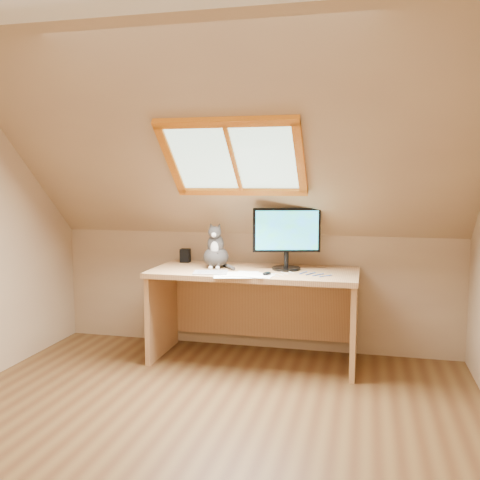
# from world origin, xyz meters

# --- Properties ---
(ground) EXTENTS (3.50, 3.50, 0.00)m
(ground) POSITION_xyz_m (0.00, 0.00, 0.00)
(ground) COLOR brown
(ground) RESTS_ON ground
(room_shell) EXTENTS (3.52, 3.52, 2.41)m
(room_shell) POSITION_xyz_m (0.00, -0.09, 1.43)
(room_shell) COLOR tan
(room_shell) RESTS_ON ground
(desk) EXTENTS (1.64, 0.72, 0.75)m
(desk) POSITION_xyz_m (0.08, 1.45, 0.52)
(desk) COLOR tan
(desk) RESTS_ON ground
(monitor) EXTENTS (0.53, 0.23, 0.49)m
(monitor) POSITION_xyz_m (0.33, 1.45, 1.03)
(monitor) COLOR black
(monitor) RESTS_ON desk
(cat) EXTENTS (0.23, 0.27, 0.38)m
(cat) POSITION_xyz_m (-0.25, 1.42, 0.88)
(cat) COLOR #383431
(cat) RESTS_ON desk
(desk_speaker) EXTENTS (0.09, 0.09, 0.12)m
(desk_speaker) POSITION_xyz_m (-0.58, 1.63, 0.81)
(desk_speaker) COLOR black
(desk_speaker) RESTS_ON desk
(graphics_tablet) EXTENTS (0.29, 0.23, 0.01)m
(graphics_tablet) POSITION_xyz_m (-0.22, 1.16, 0.75)
(graphics_tablet) COLOR #B2B2B7
(graphics_tablet) RESTS_ON desk
(mouse) EXTENTS (0.08, 0.10, 0.03)m
(mouse) POSITION_xyz_m (0.23, 1.16, 0.76)
(mouse) COLOR black
(mouse) RESTS_ON desk
(papers) EXTENTS (0.35, 0.30, 0.01)m
(papers) POSITION_xyz_m (0.05, 1.12, 0.75)
(papers) COLOR white
(papers) RESTS_ON desk
(cables) EXTENTS (0.51, 0.26, 0.01)m
(cables) POSITION_xyz_m (0.48, 1.26, 0.75)
(cables) COLOR silver
(cables) RESTS_ON desk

